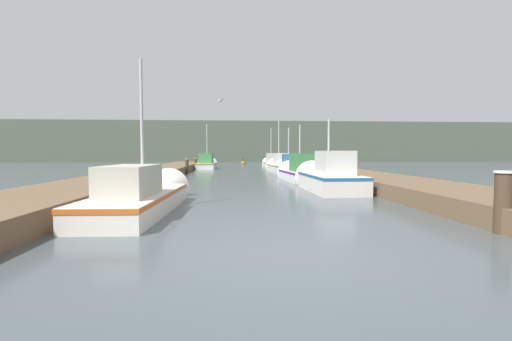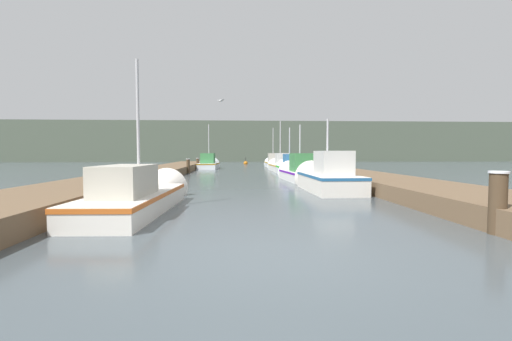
% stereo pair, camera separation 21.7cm
% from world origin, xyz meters
% --- Properties ---
extents(ground_plane, '(200.00, 200.00, 0.00)m').
position_xyz_m(ground_plane, '(0.00, 0.00, 0.00)').
color(ground_plane, '#424C51').
extents(dock_left, '(2.95, 40.00, 0.50)m').
position_xyz_m(dock_left, '(-5.70, 16.00, 0.25)').
color(dock_left, brown).
rests_on(dock_left, ground_plane).
extents(dock_right, '(2.95, 40.00, 0.50)m').
position_xyz_m(dock_right, '(5.70, 16.00, 0.25)').
color(dock_right, brown).
rests_on(dock_right, ground_plane).
extents(distant_shore_ridge, '(120.00, 16.00, 6.68)m').
position_xyz_m(distant_shore_ridge, '(0.00, 58.56, 3.34)').
color(distant_shore_ridge, '#4C5647').
rests_on(distant_shore_ridge, ground_plane).
extents(fishing_boat_0, '(1.74, 5.98, 4.44)m').
position_xyz_m(fishing_boat_0, '(-3.12, 4.52, 0.39)').
color(fishing_boat_0, silver).
rests_on(fishing_boat_0, ground_plane).
extents(fishing_boat_1, '(1.84, 5.03, 3.36)m').
position_xyz_m(fishing_boat_1, '(3.09, 8.93, 0.50)').
color(fishing_boat_1, silver).
rests_on(fishing_boat_1, ground_plane).
extents(fishing_boat_2, '(1.94, 4.72, 3.58)m').
position_xyz_m(fishing_boat_2, '(2.92, 13.93, 0.44)').
color(fishing_boat_2, silver).
rests_on(fishing_boat_2, ground_plane).
extents(fishing_boat_3, '(1.61, 4.96, 3.69)m').
position_xyz_m(fishing_boat_3, '(3.12, 18.89, 0.45)').
color(fishing_boat_3, silver).
rests_on(fishing_boat_3, ground_plane).
extents(fishing_boat_4, '(1.71, 5.44, 4.61)m').
position_xyz_m(fishing_boat_4, '(3.07, 23.84, 0.42)').
color(fishing_boat_4, silver).
rests_on(fishing_boat_4, ground_plane).
extents(fishing_boat_5, '(1.85, 5.01, 4.72)m').
position_xyz_m(fishing_boat_5, '(-3.20, 28.09, 0.45)').
color(fishing_boat_5, silver).
rests_on(fishing_boat_5, ground_plane).
extents(fishing_boat_6, '(1.57, 5.63, 4.63)m').
position_xyz_m(fishing_boat_6, '(3.32, 31.94, 0.42)').
color(fishing_boat_6, silver).
rests_on(fishing_boat_6, ground_plane).
extents(mooring_piling_0, '(0.28, 0.28, 0.99)m').
position_xyz_m(mooring_piling_0, '(-4.44, 29.08, 0.50)').
color(mooring_piling_0, '#473523').
rests_on(mooring_piling_0, ground_plane).
extents(mooring_piling_1, '(0.32, 0.32, 1.21)m').
position_xyz_m(mooring_piling_1, '(4.21, 31.37, 0.61)').
color(mooring_piling_1, '#473523').
rests_on(mooring_piling_1, ground_plane).
extents(mooring_piling_2, '(0.35, 0.35, 1.19)m').
position_xyz_m(mooring_piling_2, '(4.34, 1.16, 0.60)').
color(mooring_piling_2, '#473523').
rests_on(mooring_piling_2, ground_plane).
extents(mooring_piling_3, '(0.29, 0.29, 1.07)m').
position_xyz_m(mooring_piling_3, '(-4.14, 20.54, 0.54)').
color(mooring_piling_3, '#473523').
rests_on(mooring_piling_3, ground_plane).
extents(channel_buoy, '(0.53, 0.53, 1.03)m').
position_xyz_m(channel_buoy, '(0.57, 39.47, 0.15)').
color(channel_buoy, '#BF6513').
rests_on(channel_buoy, ground_plane).
extents(seagull_lead, '(0.43, 0.50, 0.12)m').
position_xyz_m(seagull_lead, '(-1.49, 15.55, 4.59)').
color(seagull_lead, white).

